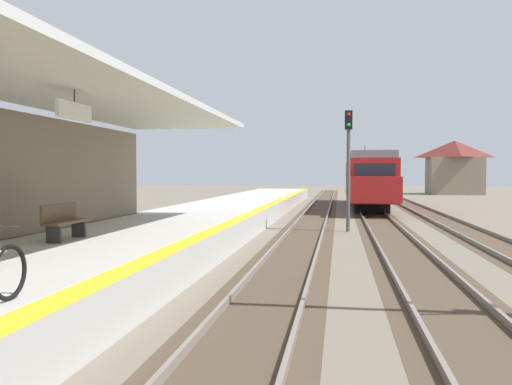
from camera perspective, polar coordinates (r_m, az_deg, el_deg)
station_platform at (r=16.60m, az=-11.60°, el=-5.13°), size 5.00×80.00×0.91m
track_pair_nearest_platform at (r=19.63m, az=4.81°, el=-5.17°), size 2.34×120.00×0.16m
track_pair_middle at (r=19.69m, az=14.77°, el=-5.21°), size 2.34×120.00×0.16m
track_pair_far_side at (r=20.32m, az=24.39°, el=-5.10°), size 2.34×120.00×0.16m
approaching_train at (r=40.11m, az=11.80°, el=1.54°), size 2.93×19.60×4.76m
rail_signal_post at (r=23.27m, az=9.85°, el=3.70°), size 0.32×0.34×5.20m
platform_bench at (r=13.76m, az=-19.83°, el=-2.83°), size 0.45×1.60×0.88m
distant_trackside_house at (r=67.81m, az=20.43°, el=2.64°), size 6.60×5.28×6.40m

